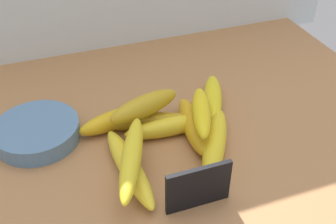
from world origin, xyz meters
TOP-DOWN VIEW (x-y plane):
  - counter_top at (0.00, 0.00)cm, footprint 110.00×76.00cm
  - chalkboard_sign at (0.89, -19.46)cm, footprint 11.00×1.80cm
  - fruit_bowl at (-22.20, 6.18)cm, footprint 16.43×16.43cm
  - banana_0 at (-7.11, 4.46)cm, footprint 15.76×7.09cm
  - banana_1 at (-2.27, 2.61)cm, footprint 20.61×8.12cm
  - banana_2 at (-7.84, -9.21)cm, footprint 5.89×21.23cm
  - banana_3 at (2.78, -1.17)cm, footprint 18.86×4.60cm
  - banana_4 at (9.00, -8.60)cm, footprint 13.73×19.26cm
  - banana_5 at (14.67, 4.79)cm, footprint 10.34×16.90cm
  - banana_6 at (7.03, -2.46)cm, footprint 6.40×17.81cm
  - banana_7 at (-1.45, 2.25)cm, footprint 15.93×8.72cm
  - banana_8 at (8.19, -3.56)cm, footprint 8.48×15.70cm
  - banana_9 at (-7.60, -10.66)cm, footprint 10.77×20.49cm

SIDE VIEW (x-z plane):
  - counter_top at x=0.00cm, z-range 0.00..3.00cm
  - banana_1 at x=-2.27cm, z-range 3.00..6.49cm
  - fruit_bowl at x=-22.20cm, z-range 3.00..6.52cm
  - banana_3 at x=2.78cm, z-range 3.00..6.78cm
  - banana_2 at x=-7.84cm, z-range 3.00..6.79cm
  - banana_5 at x=14.67cm, z-range 3.00..6.92cm
  - banana_0 at x=-7.11cm, z-range 3.00..7.00cm
  - banana_4 at x=9.00cm, z-range 3.00..7.08cm
  - banana_6 at x=7.03cm, z-range 3.00..7.09cm
  - chalkboard_sign at x=0.89cm, z-range 2.66..11.06cm
  - banana_9 at x=-7.60cm, z-range 6.79..10.18cm
  - banana_7 at x=-1.45cm, z-range 6.49..10.78cm
  - banana_8 at x=8.19cm, z-range 7.09..10.54cm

